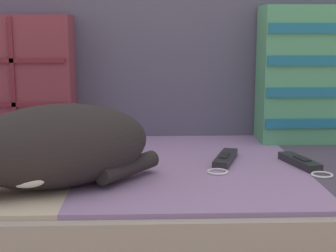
% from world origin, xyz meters
% --- Properties ---
extents(couch, '(1.87, 0.84, 0.37)m').
position_xyz_m(couch, '(0.00, 0.13, 0.18)').
color(couch, brown).
rests_on(couch, ground_plane).
extents(sofa_backrest, '(1.83, 0.14, 0.42)m').
position_xyz_m(sofa_backrest, '(0.00, 0.48, 0.58)').
color(sofa_backrest, '#514C60').
rests_on(sofa_backrest, couch).
extents(throw_pillow_striped, '(0.44, 0.14, 0.39)m').
position_xyz_m(throw_pillow_striped, '(0.53, 0.33, 0.56)').
color(throw_pillow_striped, '#4C9366').
rests_on(throw_pillow_striped, couch).
extents(sleeping_cat, '(0.43, 0.33, 0.17)m').
position_xyz_m(sleeping_cat, '(-0.22, -0.10, 0.45)').
color(sleeping_cat, black).
rests_on(sleeping_cat, couch).
extents(game_remote_near, '(0.10, 0.20, 0.02)m').
position_xyz_m(game_remote_near, '(0.17, 0.09, 0.38)').
color(game_remote_near, black).
rests_on(game_remote_near, couch).
extents(game_remote_far, '(0.09, 0.20, 0.02)m').
position_xyz_m(game_remote_far, '(0.35, 0.05, 0.38)').
color(game_remote_far, black).
rests_on(game_remote_far, couch).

